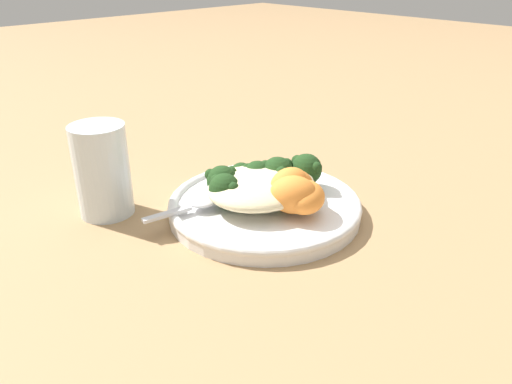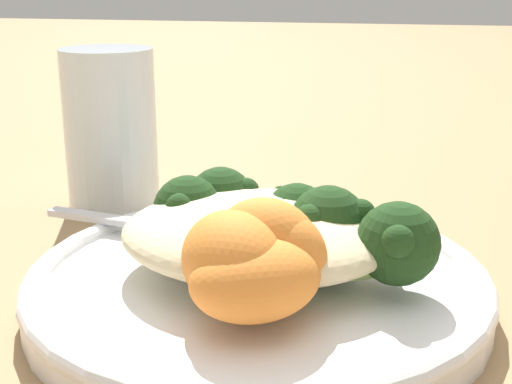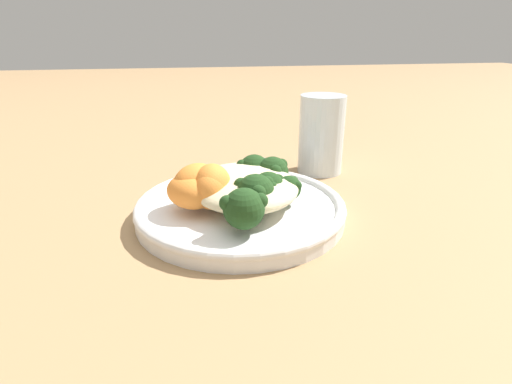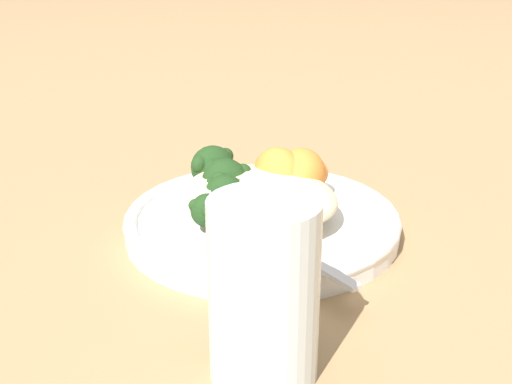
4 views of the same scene
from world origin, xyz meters
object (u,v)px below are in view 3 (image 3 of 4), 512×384
Objects in this scene: plate at (241,208)px; broccoli_stalk_6 at (250,173)px; spoon at (263,174)px; quinoa_mound at (244,186)px; broccoli_stalk_3 at (264,188)px; broccoli_stalk_1 at (240,201)px; water_glass at (321,134)px; sweet_potato_chunk_0 at (212,186)px; broccoli_stalk_4 at (271,189)px; sweet_potato_chunk_3 at (197,183)px; broccoli_stalk_0 at (241,207)px; broccoli_stalk_2 at (253,193)px; broccoli_stalk_5 at (261,177)px; sweet_potato_chunk_2 at (192,192)px; sweet_potato_chunk_1 at (212,190)px; broccoli_stalk_7 at (239,178)px.

plate is 0.05m from broccoli_stalk_6.
plate is 0.08m from spoon.
quinoa_mound is 0.02m from broccoli_stalk_3.
broccoli_stalk_1 is at bearing -149.78° from broccoli_stalk_6.
water_glass is at bearing 76.17° from broccoli_stalk_3.
sweet_potato_chunk_0 reaches higher than broccoli_stalk_3.
sweet_potato_chunk_3 reaches higher than broccoli_stalk_4.
sweet_potato_chunk_3 is at bearing 168.52° from broccoli_stalk_6.
broccoli_stalk_4 is 0.18m from water_glass.
broccoli_stalk_4 reaches higher than plate.
plate is 0.05m from sweet_potato_chunk_0.
broccoli_stalk_0 and broccoli_stalk_2 have the same top height.
sweet_potato_chunk_0 reaches higher than broccoli_stalk_4.
broccoli_stalk_2 is at bearing -164.44° from plate.
water_glass reaches higher than broccoli_stalk_5.
water_glass is at bearing 133.14° from broccoli_stalk_0.
broccoli_stalk_5 is 1.14× the size of spoon.
sweet_potato_chunk_2 is (0.02, 0.06, -0.00)m from broccoli_stalk_2.
quinoa_mound is at bearing 135.06° from water_glass.
broccoli_stalk_0 is at bearing 168.16° from quinoa_mound.
sweet_potato_chunk_0 is at bearing 108.94° from plate.
sweet_potato_chunk_1 is 0.45× the size of spoon.
broccoli_stalk_1 is 0.07m from broccoli_stalk_6.
quinoa_mound is at bearing -64.59° from sweet_potato_chunk_1.
sweet_potato_chunk_0 is at bearing 148.05° from spoon.
broccoli_stalk_6 is (0.07, -0.01, -0.00)m from broccoli_stalk_2.
broccoli_stalk_2 is 0.02m from broccoli_stalk_3.
plate is 0.07m from broccoli_stalk_0.
quinoa_mound is at bearing 162.56° from spoon.
sweet_potato_chunk_3 reaches higher than plate.
broccoli_stalk_3 is at bearing 102.41° from broccoli_stalk_2.
sweet_potato_chunk_1 is (-0.00, 0.06, 0.00)m from broccoli_stalk_3.
sweet_potato_chunk_3 is (0.01, 0.02, -0.00)m from sweet_potato_chunk_0.
water_glass is (0.10, -0.14, 0.02)m from broccoli_stalk_7.
broccoli_stalk_5 is (0.03, 0.01, 0.00)m from broccoli_stalk_4.
broccoli_stalk_5 is at bearing 123.54° from broccoli_stalk_2.
spoon is (0.07, -0.04, 0.01)m from plate.
sweet_potato_chunk_3 is (0.06, 0.04, 0.00)m from broccoli_stalk_0.
broccoli_stalk_3 is 1.42× the size of sweet_potato_chunk_2.
broccoli_stalk_5 is (0.06, -0.03, 0.00)m from broccoli_stalk_1.
broccoli_stalk_1 is 0.03m from broccoli_stalk_3.
broccoli_stalk_4 is at bearing 97.99° from broccoli_stalk_2.
broccoli_stalk_1 is at bearing 138.94° from water_glass.
spoon is at bearing -41.68° from sweet_potato_chunk_0.
broccoli_stalk_2 is 0.79× the size of spoon.
spoon is (0.05, -0.01, -0.01)m from broccoli_stalk_5.
broccoli_stalk_3 is 0.72× the size of broccoli_stalk_5.
spoon is (0.08, -0.07, -0.02)m from sweet_potato_chunk_0.
quinoa_mound is 0.04m from broccoli_stalk_6.
broccoli_stalk_4 is (0.03, -0.03, -0.01)m from broccoli_stalk_2.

